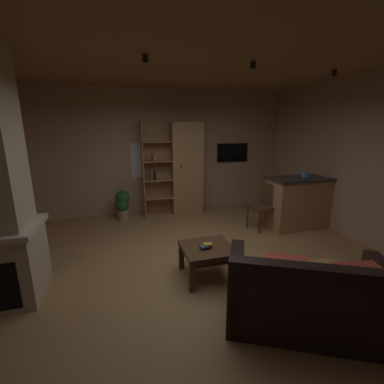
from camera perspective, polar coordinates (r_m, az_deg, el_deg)
floor at (r=3.93m, az=1.67°, el=-16.59°), size 6.02×5.57×0.02m
wall_back at (r=6.15m, az=-6.28°, el=8.82°), size 6.14×0.06×2.89m
wall_right at (r=5.22m, az=35.69°, el=5.41°), size 0.06×5.57×2.89m
ceiling at (r=3.51m, az=2.06°, el=29.08°), size 6.02×5.57×0.02m
window_pane_back at (r=6.07m, az=-10.89°, el=7.06°), size 0.56×0.01×0.80m
bookshelf_cabinet at (r=6.01m, az=-2.05°, el=5.10°), size 1.39×0.41×2.14m
kitchen_bar_counter at (r=5.72m, az=23.74°, el=-2.07°), size 1.52×0.65×1.04m
tissue_box at (r=5.62m, az=24.21°, el=3.59°), size 0.12×0.12×0.11m
leather_couch at (r=3.06m, az=24.65°, el=-20.86°), size 1.82×1.50×0.84m
coffee_table at (r=3.55m, az=3.47°, el=-13.43°), size 0.67×0.64×0.44m
table_book_0 at (r=3.51m, az=3.56°, el=-11.95°), size 0.13×0.11×0.02m
table_book_1 at (r=3.44m, az=2.77°, el=-12.15°), size 0.12×0.11×0.02m
table_book_2 at (r=3.45m, az=3.55°, el=-11.67°), size 0.12×0.10×0.02m
dining_chair at (r=5.32m, az=15.92°, el=-2.49°), size 0.50×0.50×0.92m
potted_floor_plant at (r=5.90m, az=-15.34°, el=-2.55°), size 0.32×0.31×0.66m
wall_mounted_tv at (r=6.62m, az=9.06°, el=8.75°), size 0.82×0.06×0.46m
track_light_spot_0 at (r=3.67m, az=-36.84°, el=24.55°), size 0.07×0.07×0.09m
track_light_spot_1 at (r=3.53m, az=-10.49°, el=27.43°), size 0.07×0.07×0.09m
track_light_spot_2 at (r=3.89m, az=13.53°, el=26.01°), size 0.07×0.07×0.09m
track_light_spot_3 at (r=4.77m, az=29.36°, el=22.38°), size 0.07×0.07×0.09m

